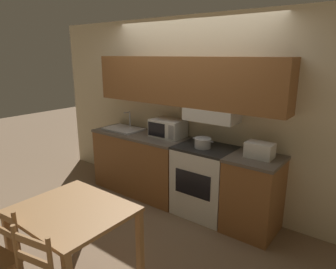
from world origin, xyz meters
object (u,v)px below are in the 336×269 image
Objects in this scene: cooking_pot at (203,142)px; microwave at (168,128)px; toaster at (260,150)px; stove_range at (204,181)px; dining_table at (73,219)px; sink_basin at (123,129)px.

microwave is at bearing 167.72° from cooking_pot.
cooking_pot is 0.70m from toaster.
microwave reaches higher than stove_range.
microwave is at bearing 100.85° from dining_table.
microwave is at bearing 7.01° from sink_basin.
cooking_pot is (-0.01, -0.05, 0.53)m from stove_range.
dining_table is at bearing -79.15° from microwave.
dining_table is (-1.00, -1.79, -0.38)m from toaster.
stove_range is at bearing 76.79° from cooking_pot.
stove_range is 3.14× the size of cooking_pot.
microwave reaches higher than dining_table.
sink_basin is at bearing -172.99° from microwave.
cooking_pot reaches higher than stove_range.
toaster is (0.70, 0.07, 0.02)m from cooking_pot.
cooking_pot is 1.78m from dining_table.
dining_table is at bearing -119.19° from toaster.
stove_range is 1.59× the size of sink_basin.
microwave is 1.94m from dining_table.
stove_range is 0.88m from toaster.
microwave is 0.81m from sink_basin.
cooking_pot is 0.51× the size of sink_basin.
cooking_pot is 0.30× the size of dining_table.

